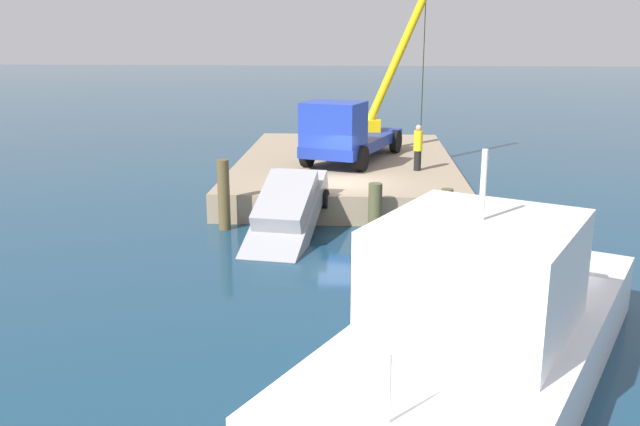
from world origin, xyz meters
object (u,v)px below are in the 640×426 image
Objects in this scene: salvaged_car at (286,215)px; moored_yacht at (507,320)px; crane_truck at (349,130)px; dock_worker at (418,147)px.

salvaged_car is 9.03m from moored_yacht.
crane_truck is 0.66× the size of moored_yacht.
dock_worker reaches higher than salvaged_car.
dock_worker is 0.37× the size of salvaged_car.
dock_worker is (1.50, 2.69, -0.45)m from crane_truck.
moored_yacht reaches higher than salvaged_car.
dock_worker is 0.14× the size of moored_yacht.
moored_yacht is at bearing 13.52° from crane_truck.
dock_worker is 13.38m from moored_yacht.
salvaged_car is (6.01, -4.47, -1.15)m from dock_worker.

